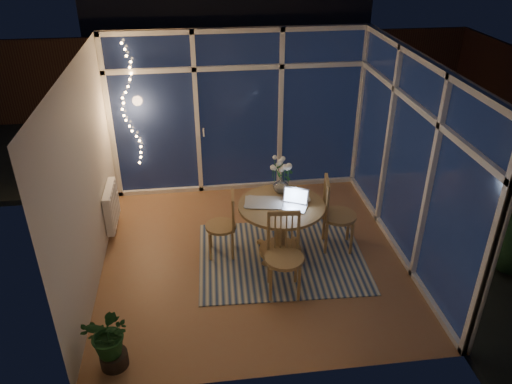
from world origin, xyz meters
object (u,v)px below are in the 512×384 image
Objects in this scene: dining_table at (281,229)px; laptop at (294,200)px; chair_front at (284,257)px; chair_left at (221,225)px; chair_right at (339,214)px; flower_vase at (281,185)px; potted_plant at (110,337)px.

dining_table is 0.53m from laptop.
dining_table is at bearing 88.11° from chair_front.
chair_left is 1.03m from laptop.
dining_table is 0.80m from chair_front.
chair_left is at bearing 133.40° from chair_front.
chair_right is 0.86m from flower_vase.
laptop is 2.70m from potted_plant.
laptop is (0.92, -0.19, 0.42)m from chair_left.
flower_vase is at bearing 109.92° from chair_left.
dining_table is 3.36× the size of laptop.
flower_vase is (-0.08, 0.43, -0.02)m from laptop.
chair_front is at bearing -83.16° from laptop.
chair_front is (-0.89, -0.83, -0.01)m from chair_right.
chair_right is at bearing 92.17° from chair_left.
dining_table is 2.61m from potted_plant.
chair_left is (-0.79, 0.09, 0.08)m from dining_table.
potted_plant is (-2.79, -1.72, -0.15)m from chair_right.
chair_left is at bearing 97.72° from chair_right.
chair_left is at bearing -166.12° from laptop.
flower_vase is (-0.74, 0.29, 0.34)m from chair_right.
chair_right is at bearing -21.17° from flower_vase.
potted_plant is at bearing -149.49° from chair_front.
laptop is 0.44× the size of potted_plant.
laptop is (0.13, -0.10, 0.50)m from dining_table.
laptop is at bearing 36.55° from potted_plant.
dining_table is 1.07× the size of chair_front.
potted_plant is (-1.90, -0.89, -0.14)m from chair_front.
chair_left is 0.87× the size of chair_right.
chair_front reaches higher than potted_plant.
chair_right is 1.01× the size of chair_front.
chair_left is 0.88× the size of chair_front.
chair_right reaches higher than flower_vase.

